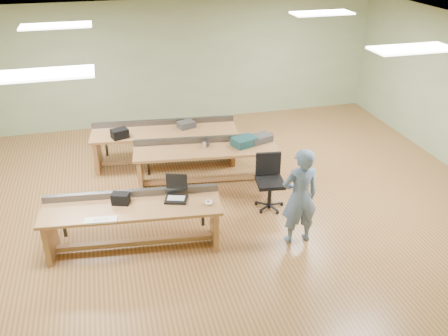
{
  "coord_description": "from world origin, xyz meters",
  "views": [
    {
      "loc": [
        -1.79,
        -7.36,
        4.6
      ],
      "look_at": [
        -0.04,
        -0.6,
        0.93
      ],
      "focal_mm": 38.0,
      "sensor_mm": 36.0,
      "label": 1
    }
  ],
  "objects_px": {
    "workbench_back": "(165,139)",
    "drinks_can": "(204,145)",
    "task_chair": "(269,189)",
    "parts_bin_teal": "(244,141)",
    "parts_bin_grey": "(260,138)",
    "mug": "(207,144)",
    "workbench_mid": "(206,157)",
    "laptop_base": "(176,199)",
    "camera_bag": "(121,199)",
    "workbench_front": "(133,217)",
    "person": "(300,197)"
  },
  "relations": [
    {
      "from": "drinks_can",
      "to": "mug",
      "type": "bearing_deg",
      "value": 51.69
    },
    {
      "from": "workbench_mid",
      "to": "parts_bin_teal",
      "type": "distance_m",
      "value": 0.8
    },
    {
      "from": "task_chair",
      "to": "mug",
      "type": "distance_m",
      "value": 1.54
    },
    {
      "from": "camera_bag",
      "to": "task_chair",
      "type": "distance_m",
      "value": 2.67
    },
    {
      "from": "person",
      "to": "mug",
      "type": "xyz_separation_m",
      "value": [
        -0.96,
        2.29,
        -0.01
      ]
    },
    {
      "from": "parts_bin_teal",
      "to": "parts_bin_grey",
      "type": "distance_m",
      "value": 0.36
    },
    {
      "from": "workbench_mid",
      "to": "mug",
      "type": "height_order",
      "value": "workbench_mid"
    },
    {
      "from": "workbench_back",
      "to": "person",
      "type": "xyz_separation_m",
      "value": [
        1.63,
        -3.27,
        0.25
      ]
    },
    {
      "from": "person",
      "to": "camera_bag",
      "type": "xyz_separation_m",
      "value": [
        -2.68,
        0.6,
        0.02
      ]
    },
    {
      "from": "workbench_back",
      "to": "drinks_can",
      "type": "relative_size",
      "value": 24.33
    },
    {
      "from": "laptop_base",
      "to": "camera_bag",
      "type": "bearing_deg",
      "value": -170.12
    },
    {
      "from": "workbench_back",
      "to": "camera_bag",
      "type": "xyz_separation_m",
      "value": [
        -1.05,
        -2.67,
        0.28
      ]
    },
    {
      "from": "workbench_front",
      "to": "task_chair",
      "type": "xyz_separation_m",
      "value": [
        2.43,
        0.6,
        -0.19
      ]
    },
    {
      "from": "workbench_back",
      "to": "mug",
      "type": "distance_m",
      "value": 1.21
    },
    {
      "from": "parts_bin_teal",
      "to": "parts_bin_grey",
      "type": "relative_size",
      "value": 0.96
    },
    {
      "from": "camera_bag",
      "to": "task_chair",
      "type": "xyz_separation_m",
      "value": [
        2.58,
        0.49,
        -0.48
      ]
    },
    {
      "from": "workbench_mid",
      "to": "laptop_base",
      "type": "bearing_deg",
      "value": -109.31
    },
    {
      "from": "parts_bin_grey",
      "to": "workbench_mid",
      "type": "bearing_deg",
      "value": -177.77
    },
    {
      "from": "person",
      "to": "parts_bin_teal",
      "type": "height_order",
      "value": "person"
    },
    {
      "from": "workbench_mid",
      "to": "parts_bin_grey",
      "type": "height_order",
      "value": "parts_bin_grey"
    },
    {
      "from": "laptop_base",
      "to": "task_chair",
      "type": "xyz_separation_m",
      "value": [
        1.75,
        0.61,
        -0.41
      ]
    },
    {
      "from": "parts_bin_grey",
      "to": "workbench_front",
      "type": "bearing_deg",
      "value": -146.17
    },
    {
      "from": "workbench_back",
      "to": "task_chair",
      "type": "xyz_separation_m",
      "value": [
        1.54,
        -2.18,
        -0.2
      ]
    },
    {
      "from": "task_chair",
      "to": "parts_bin_grey",
      "type": "relative_size",
      "value": 2.15
    },
    {
      "from": "workbench_mid",
      "to": "laptop_base",
      "type": "height_order",
      "value": "workbench_mid"
    },
    {
      "from": "workbench_front",
      "to": "parts_bin_teal",
      "type": "height_order",
      "value": "parts_bin_teal"
    },
    {
      "from": "workbench_mid",
      "to": "laptop_base",
      "type": "xyz_separation_m",
      "value": [
        -0.85,
        -1.73,
        0.22
      ]
    },
    {
      "from": "mug",
      "to": "drinks_can",
      "type": "distance_m",
      "value": 0.1
    },
    {
      "from": "laptop_base",
      "to": "mug",
      "type": "xyz_separation_m",
      "value": [
        0.89,
        1.81,
        0.03
      ]
    },
    {
      "from": "workbench_back",
      "to": "parts_bin_grey",
      "type": "xyz_separation_m",
      "value": [
        1.73,
        -1.02,
        0.25
      ]
    },
    {
      "from": "task_chair",
      "to": "drinks_can",
      "type": "relative_size",
      "value": 7.9
    },
    {
      "from": "person",
      "to": "parts_bin_teal",
      "type": "distance_m",
      "value": 2.17
    },
    {
      "from": "workbench_mid",
      "to": "person",
      "type": "height_order",
      "value": "person"
    },
    {
      "from": "workbench_front",
      "to": "workbench_back",
      "type": "bearing_deg",
      "value": 78.56
    },
    {
      "from": "workbench_back",
      "to": "task_chair",
      "type": "bearing_deg",
      "value": -48.57
    },
    {
      "from": "parts_bin_grey",
      "to": "drinks_can",
      "type": "xyz_separation_m",
      "value": [
        -1.11,
        -0.04,
        0.0
      ]
    },
    {
      "from": "laptop_base",
      "to": "workbench_front",
      "type": "bearing_deg",
      "value": -162.62
    },
    {
      "from": "parts_bin_grey",
      "to": "drinks_can",
      "type": "bearing_deg",
      "value": -178.18
    },
    {
      "from": "parts_bin_teal",
      "to": "person",
      "type": "bearing_deg",
      "value": -83.38
    },
    {
      "from": "workbench_front",
      "to": "task_chair",
      "type": "distance_m",
      "value": 2.51
    },
    {
      "from": "laptop_base",
      "to": "camera_bag",
      "type": "xyz_separation_m",
      "value": [
        -0.83,
        0.12,
        0.07
      ]
    },
    {
      "from": "task_chair",
      "to": "mug",
      "type": "relative_size",
      "value": 7.89
    },
    {
      "from": "workbench_front",
      "to": "parts_bin_teal",
      "type": "xyz_separation_m",
      "value": [
        2.28,
        1.67,
        0.27
      ]
    },
    {
      "from": "workbench_front",
      "to": "drinks_can",
      "type": "xyz_separation_m",
      "value": [
        1.51,
        1.73,
        0.26
      ]
    },
    {
      "from": "workbench_front",
      "to": "person",
      "type": "relative_size",
      "value": 1.7
    },
    {
      "from": "camera_bag",
      "to": "drinks_can",
      "type": "distance_m",
      "value": 2.32
    },
    {
      "from": "workbench_front",
      "to": "mug",
      "type": "bearing_deg",
      "value": 55.31
    },
    {
      "from": "camera_bag",
      "to": "parts_bin_grey",
      "type": "bearing_deg",
      "value": 50.32
    },
    {
      "from": "parts_bin_teal",
      "to": "mug",
      "type": "bearing_deg",
      "value": 169.72
    },
    {
      "from": "person",
      "to": "mug",
      "type": "relative_size",
      "value": 12.98
    }
  ]
}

